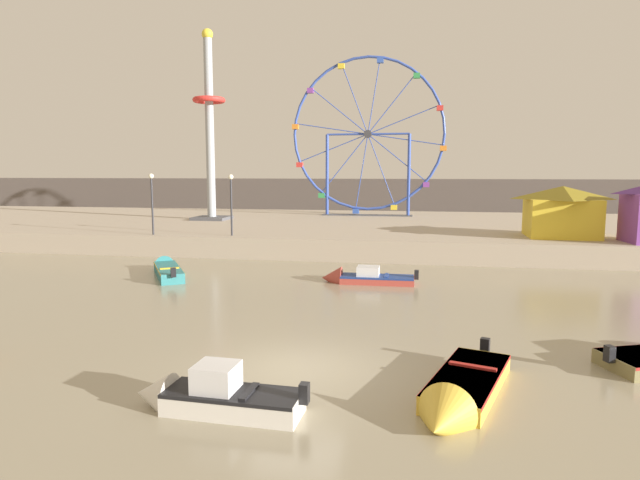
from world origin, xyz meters
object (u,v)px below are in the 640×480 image
at_px(motorboat_faded_red, 360,278).
at_px(promenade_lamp_far, 152,195).
at_px(promenade_lamp_near, 231,196).
at_px(motorboat_teal_painted, 167,269).
at_px(drop_tower_steel_tower, 210,131).
at_px(ferris_wheel_blue_frame, 368,136).
at_px(carnival_booth_yellow_awning, 562,211).
at_px(motorboat_mustard_yellow, 458,395).
at_px(motorboat_white_red_stripe, 209,396).

bearing_deg(motorboat_faded_red, promenade_lamp_far, -25.08).
height_order(motorboat_faded_red, promenade_lamp_near, promenade_lamp_near).
height_order(motorboat_faded_red, motorboat_teal_painted, motorboat_teal_painted).
bearing_deg(drop_tower_steel_tower, ferris_wheel_blue_frame, 26.95).
xyz_separation_m(motorboat_teal_painted, ferris_wheel_blue_frame, (8.32, 23.16, 8.13)).
distance_m(motorboat_teal_painted, promenade_lamp_near, 7.37).
relative_size(ferris_wheel_blue_frame, carnival_booth_yellow_awning, 3.14).
xyz_separation_m(motorboat_teal_painted, promenade_lamp_near, (1.36, 6.32, 3.55)).
distance_m(drop_tower_steel_tower, carnival_booth_yellow_awning, 27.30).
relative_size(motorboat_faded_red, ferris_wheel_blue_frame, 0.33).
xyz_separation_m(motorboat_mustard_yellow, promenade_lamp_far, (-17.56, 19.66, 3.62)).
height_order(motorboat_white_red_stripe, ferris_wheel_blue_frame, ferris_wheel_blue_frame).
height_order(motorboat_teal_painted, motorboat_white_red_stripe, motorboat_white_red_stripe).
bearing_deg(motorboat_teal_painted, motorboat_mustard_yellow, -166.41).
xyz_separation_m(ferris_wheel_blue_frame, drop_tower_steel_tower, (-12.40, -6.30, 0.18)).
bearing_deg(ferris_wheel_blue_frame, motorboat_faded_red, -85.50).
bearing_deg(motorboat_faded_red, drop_tower_steel_tower, -51.12).
xyz_separation_m(motorboat_white_red_stripe, promenade_lamp_near, (-6.94, 21.37, 3.47)).
distance_m(ferris_wheel_blue_frame, drop_tower_steel_tower, 13.91).
bearing_deg(carnival_booth_yellow_awning, motorboat_mustard_yellow, -107.04).
bearing_deg(ferris_wheel_blue_frame, carnival_booth_yellow_awning, -46.57).
relative_size(motorboat_mustard_yellow, drop_tower_steel_tower, 0.33).
height_order(motorboat_white_red_stripe, promenade_lamp_far, promenade_lamp_far).
bearing_deg(motorboat_faded_red, carnival_booth_yellow_awning, -140.28).
height_order(motorboat_mustard_yellow, promenade_lamp_far, promenade_lamp_far).
bearing_deg(motorboat_teal_painted, ferris_wheel_blue_frame, -51.28).
relative_size(motorboat_white_red_stripe, carnival_booth_yellow_awning, 0.92).
bearing_deg(promenade_lamp_far, ferris_wheel_blue_frame, 55.08).
height_order(ferris_wheel_blue_frame, promenade_lamp_far, ferris_wheel_blue_frame).
bearing_deg(motorboat_mustard_yellow, drop_tower_steel_tower, -131.86).
bearing_deg(motorboat_white_red_stripe, promenade_lamp_far, -57.37).
xyz_separation_m(motorboat_white_red_stripe, carnival_booth_yellow_awning, (13.21, 24.26, 2.59)).
distance_m(motorboat_faded_red, drop_tower_steel_tower, 23.90).
distance_m(motorboat_mustard_yellow, promenade_lamp_near, 23.91).
height_order(motorboat_mustard_yellow, ferris_wheel_blue_frame, ferris_wheel_blue_frame).
xyz_separation_m(motorboat_faded_red, carnival_booth_yellow_awning, (11.34, 9.64, 2.69)).
bearing_deg(motorboat_mustard_yellow, promenade_lamp_near, -130.36).
bearing_deg(drop_tower_steel_tower, motorboat_faded_red, -50.48).
height_order(motorboat_white_red_stripe, promenade_lamp_near, promenade_lamp_near).
bearing_deg(motorboat_faded_red, promenade_lamp_near, -38.05).
relative_size(motorboat_teal_painted, motorboat_white_red_stripe, 1.24).
bearing_deg(motorboat_mustard_yellow, motorboat_white_red_stripe, -59.10).
xyz_separation_m(motorboat_white_red_stripe, ferris_wheel_blue_frame, (0.01, 38.21, 8.05)).
relative_size(motorboat_mustard_yellow, motorboat_teal_painted, 0.99).
xyz_separation_m(carnival_booth_yellow_awning, promenade_lamp_far, (-25.25, -3.32, 0.91)).
height_order(motorboat_mustard_yellow, motorboat_teal_painted, motorboat_mustard_yellow).
bearing_deg(motorboat_teal_painted, drop_tower_steel_tower, -17.92).
relative_size(motorboat_white_red_stripe, ferris_wheel_blue_frame, 0.29).
distance_m(ferris_wheel_blue_frame, carnival_booth_yellow_awning, 19.96).
bearing_deg(motorboat_teal_painted, carnival_booth_yellow_awning, -98.34).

